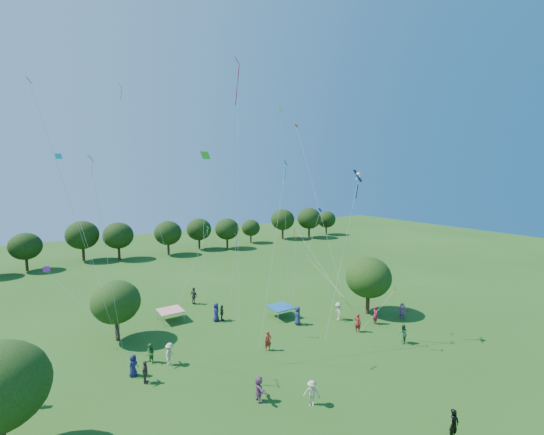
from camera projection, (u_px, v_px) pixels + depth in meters
The scene contains 41 objects.
near_tree_north at pixel (116, 302), 30.92m from camera, with size 4.05×4.05×5.25m.
near_tree_east at pixel (369, 277), 36.86m from camera, with size 4.58×4.58×5.89m.
treeline at pixel (130, 234), 61.68m from camera, with size 88.01×8.77×6.77m.
tent_red_stripe at pixel (170, 310), 35.39m from camera, with size 2.20×2.20×1.10m.
tent_blue at pixel (281, 307), 36.30m from camera, with size 2.20×2.20×1.10m.
man_in_black at pixel (454, 425), 19.55m from camera, with size 0.63×0.41×1.69m, color black.
crowd_person_0 at pixel (298, 316), 34.48m from camera, with size 0.87×0.47×1.77m, color #1A2A4E.
crowd_person_1 at pixel (375, 315), 34.65m from camera, with size 0.65×0.42×1.75m, color maroon.
crowd_person_2 at pixel (27, 393), 22.31m from camera, with size 0.87×0.47×1.77m, color #265926.
crowd_person_3 at pixel (312, 393), 22.43m from camera, with size 1.06×0.48×1.62m, color #A4A283.
crowd_person_4 at pixel (194, 296), 39.91m from camera, with size 1.11×0.50×1.89m, color #443F36.
crowd_person_5 at pixel (259, 389), 22.83m from camera, with size 1.55×0.55×1.66m, color #884F77.
crowd_person_6 at pixel (216, 312), 35.32m from camera, with size 0.90×0.49×1.82m, color navy.
crowd_person_7 at pixel (358, 323), 32.91m from camera, with size 0.63×0.41×1.69m, color maroon.
crowd_person_8 at pixel (403, 334), 30.68m from camera, with size 0.81×0.44×1.65m, color #235331.
crowd_person_9 at pixel (170, 354), 27.18m from camera, with size 1.12×0.50×1.71m, color #B4AE90.
crowd_person_10 at pixel (145, 372), 24.81m from camera, with size 0.94×0.43×1.61m, color #444037.
crowd_person_11 at pixel (402, 311), 35.80m from camera, with size 1.50×0.53×1.60m, color #AD64AA.
crowd_person_12 at pixel (133, 365), 25.69m from camera, with size 0.79×0.43×1.59m, color navy.
crowd_person_13 at pixel (268, 341), 29.43m from camera, with size 0.61×0.39×1.63m, color maroon.
crowd_person_14 at pixel (150, 354), 27.46m from camera, with size 0.74×0.40×1.51m, color #2D662B.
crowd_person_15 at pixel (338, 311), 35.59m from camera, with size 1.15×0.52×1.77m, color #A9A087.
crowd_person_16 at pixel (222, 313), 35.41m from camera, with size 0.93×0.42×1.59m, color #38312C.
pirate_kite at pixel (357, 179), 29.89m from camera, with size 4.80×1.56×13.30m.
red_high_kite at pixel (237, 117), 28.65m from camera, with size 1.60×2.41×22.10m.
small_kite_0 at pixel (295, 254), 35.46m from camera, with size 0.55×0.47×6.98m.
small_kite_1 at pixel (390, 296), 29.15m from camera, with size 2.18×2.02×4.03m.
small_kite_2 at pixel (138, 150), 34.60m from camera, with size 4.25×3.39×21.36m.
small_kite_3 at pixel (204, 192), 25.80m from camera, with size 0.68×1.55×14.53m.
small_kite_4 at pixel (60, 171), 24.95m from camera, with size 4.70×1.69×19.08m.
small_kite_5 at pixel (59, 282), 29.07m from camera, with size 4.65×4.05×5.59m.
small_kite_6 at pixel (314, 263), 44.09m from camera, with size 1.61×8.09×2.95m.
small_kite_7 at pixel (280, 206), 28.35m from camera, with size 3.80×1.98×14.02m.
small_kite_8 at pixel (309, 171), 42.34m from camera, with size 0.71×9.43×18.95m.
small_kite_9 at pixel (304, 242), 45.04m from camera, with size 1.77×10.65×6.46m.
small_kite_10 at pixel (282, 156), 31.68m from camera, with size 3.08×2.60×18.70m.
small_kite_11 at pixel (202, 244), 38.90m from camera, with size 4.54×2.45×7.32m.
small_kite_12 at pixel (313, 234), 35.45m from camera, with size 3.02×1.11×9.65m.
small_kite_13 at pixel (235, 252), 31.31m from camera, with size 0.42×1.86×7.91m.
small_kite_14 at pixel (98, 202), 23.26m from camera, with size 1.44×1.87×14.19m.
small_kite_15 at pixel (72, 197), 31.39m from camera, with size 3.16×7.91×14.77m.
Camera 1 is at (-14.83, -8.74, 14.26)m, focal length 24.00 mm.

